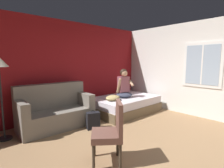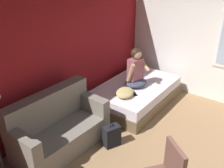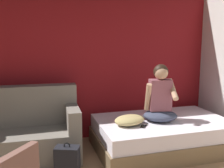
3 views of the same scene
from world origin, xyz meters
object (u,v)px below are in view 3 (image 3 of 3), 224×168
Objects in this scene: person_seated at (160,98)px; backpack at (68,162)px; bed at (162,134)px; throw_pillow at (130,120)px; cell_phone at (143,126)px; couch at (19,133)px.

backpack is at bearing -163.72° from person_seated.
person_seated is at bearing -167.39° from bed.
person_seated reaches higher than throw_pillow.
cell_phone is (-0.43, -0.23, 0.25)m from bed.
person_seated is (2.09, -0.28, 0.44)m from couch.
bed is 4.37× the size of throw_pillow.
bed is 0.54m from cell_phone.
cell_phone reaches higher than bed.
bed is at bearing 64.39° from cell_phone.
couch is 3.61× the size of throw_pillow.
bed is at bearing 12.61° from person_seated.
backpack is (-1.55, -0.45, -0.04)m from bed.
bed is at bearing -7.19° from couch.
cell_phone is at bearing -151.55° from bed.
cell_phone is (-0.37, -0.22, -0.35)m from person_seated.
person_seated is at bearing -7.76° from couch.
person_seated is 1.82× the size of throw_pillow.
throw_pillow is 3.33× the size of cell_phone.
backpack is at bearing -133.09° from cell_phone.
bed is 1.61m from backpack.
person_seated is 0.55m from cell_phone.
throw_pillow is at bearing -172.51° from person_seated.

